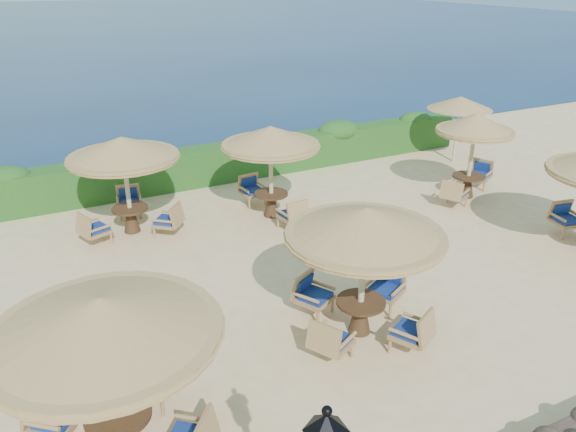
{
  "coord_description": "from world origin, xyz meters",
  "views": [
    {
      "loc": [
        -6.64,
        -9.74,
        6.57
      ],
      "look_at": [
        -1.26,
        0.87,
        1.3
      ],
      "focal_mm": 35.0,
      "sensor_mm": 36.0,
      "label": 1
    }
  ],
  "objects": [
    {
      "name": "hedge",
      "position": [
        0.0,
        7.2,
        0.6
      ],
      "size": [
        18.0,
        0.9,
        1.2
      ],
      "primitive_type": "cube",
      "color": "#1B4817",
      "rests_on": "ground"
    },
    {
      "name": "ground",
      "position": [
        0.0,
        0.0,
        0.0
      ],
      "size": [
        120.0,
        120.0,
        0.0
      ],
      "primitive_type": "plane",
      "color": "beige",
      "rests_on": "ground"
    },
    {
      "name": "cafe_set_4",
      "position": [
        -0.35,
        3.73,
        2.0
      ],
      "size": [
        2.75,
        2.86,
        2.65
      ],
      "color": "#CBBB8F",
      "rests_on": "ground"
    },
    {
      "name": "cafe_set_0",
      "position": [
        -6.01,
        -3.1,
        1.92
      ],
      "size": [
        3.22,
        3.22,
        2.65
      ],
      "color": "#CBBB8F",
      "rests_on": "ground"
    },
    {
      "name": "sea",
      "position": [
        0.0,
        70.0,
        0.0
      ],
      "size": [
        160.0,
        160.0,
        0.0
      ],
      "primitive_type": "plane",
      "color": "#0A1D45",
      "rests_on": "ground"
    },
    {
      "name": "cafe_set_1",
      "position": [
        -1.23,
        -2.17,
        1.87
      ],
      "size": [
        3.0,
        3.0,
        2.65
      ],
      "color": "#CBBB8F",
      "rests_on": "ground"
    },
    {
      "name": "extra_parasol",
      "position": [
        7.8,
        5.2,
        2.17
      ],
      "size": [
        2.3,
        2.3,
        2.41
      ],
      "color": "#CBBB8F",
      "rests_on": "ground"
    },
    {
      "name": "cafe_set_3",
      "position": [
        -4.18,
        4.48,
        1.93
      ],
      "size": [
        2.89,
        2.89,
        2.65
      ],
      "color": "#CBBB8F",
      "rests_on": "ground"
    },
    {
      "name": "cafe_set_5",
      "position": [
        5.72,
        2.3,
        1.9
      ],
      "size": [
        2.82,
        2.32,
        2.65
      ],
      "color": "#CBBB8F",
      "rests_on": "ground"
    }
  ]
}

